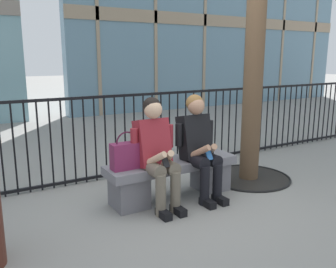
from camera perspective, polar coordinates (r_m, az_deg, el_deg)
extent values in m
plane|color=gray|center=(4.35, 0.68, -9.96)|extent=(60.00, 60.00, 0.00)
cube|color=slate|center=(4.21, 0.70, -4.91)|extent=(1.60, 0.44, 0.10)
cube|color=slate|center=(4.04, -6.20, -9.12)|extent=(0.36, 0.37, 0.35)
cube|color=slate|center=(4.58, 6.72, -6.52)|extent=(0.36, 0.37, 0.35)
cylinder|color=#6B6051|center=(3.87, -2.65, -5.40)|extent=(0.15, 0.40, 0.15)
cylinder|color=#6B6051|center=(3.78, -1.17, -9.74)|extent=(0.11, 0.11, 0.45)
cube|color=black|center=(3.81, -0.70, -12.61)|extent=(0.09, 0.22, 0.08)
cylinder|color=#6B6051|center=(3.95, -0.33, -5.01)|extent=(0.15, 0.40, 0.15)
cylinder|color=#6B6051|center=(3.87, 1.19, -9.23)|extent=(0.11, 0.11, 0.45)
cube|color=black|center=(3.89, 1.65, -12.04)|extent=(0.09, 0.22, 0.08)
cube|color=maroon|center=(3.96, -2.48, -1.37)|extent=(0.36, 0.30, 0.55)
cylinder|color=maroon|center=(3.85, -5.37, -1.03)|extent=(0.08, 0.08, 0.26)
cylinder|color=#DBAD89|center=(3.77, -1.96, -3.96)|extent=(0.16, 0.28, 0.20)
cylinder|color=maroon|center=(4.06, 0.25, -0.31)|extent=(0.08, 0.08, 0.26)
cylinder|color=#DBAD89|center=(3.84, 0.14, -3.62)|extent=(0.16, 0.28, 0.20)
cube|color=black|center=(3.76, -0.44, -4.30)|extent=(0.07, 0.10, 0.13)
sphere|color=#DBAD89|center=(3.87, -2.39, 3.90)|extent=(0.20, 0.20, 0.20)
sphere|color=black|center=(3.90, -2.61, 4.39)|extent=(0.20, 0.20, 0.20)
cylinder|color=black|center=(4.15, 4.27, -4.20)|extent=(0.15, 0.40, 0.15)
cylinder|color=black|center=(4.07, 5.84, -8.18)|extent=(0.11, 0.11, 0.45)
cube|color=black|center=(4.09, 6.29, -10.85)|extent=(0.09, 0.22, 0.08)
cylinder|color=black|center=(4.25, 6.27, -3.84)|extent=(0.15, 0.40, 0.15)
cylinder|color=black|center=(4.17, 7.85, -7.71)|extent=(0.11, 0.11, 0.45)
cube|color=black|center=(4.20, 8.29, -10.32)|extent=(0.09, 0.22, 0.08)
cube|color=black|center=(4.25, 4.24, -0.46)|extent=(0.36, 0.30, 0.55)
cylinder|color=black|center=(4.12, 1.74, -0.12)|extent=(0.08, 0.08, 0.26)
cylinder|color=tan|center=(4.06, 5.06, -2.82)|extent=(0.16, 0.28, 0.20)
cylinder|color=black|center=(4.37, 6.62, 0.50)|extent=(0.08, 0.08, 0.26)
cylinder|color=tan|center=(4.15, 6.86, -2.52)|extent=(0.16, 0.28, 0.20)
cube|color=#2D6BB7|center=(4.06, 6.47, -3.13)|extent=(0.07, 0.10, 0.13)
sphere|color=tan|center=(4.17, 4.48, 4.46)|extent=(0.20, 0.20, 0.20)
sphere|color=olive|center=(4.19, 4.25, 4.91)|extent=(0.20, 0.20, 0.20)
cube|color=#7A234C|center=(3.89, -6.55, -3.47)|extent=(0.35, 0.15, 0.29)
torus|color=#49152D|center=(3.85, -6.60, -1.35)|extent=(0.24, 0.02, 0.24)
cylinder|color=black|center=(4.60, -25.02, -2.35)|extent=(0.02, 0.02, 1.15)
cylinder|color=black|center=(4.62, -23.26, -2.15)|extent=(0.02, 0.02, 1.15)
cylinder|color=black|center=(4.64, -21.52, -1.96)|extent=(0.02, 0.02, 1.15)
cylinder|color=black|center=(4.66, -19.79, -1.76)|extent=(0.02, 0.02, 1.15)
cylinder|color=black|center=(4.69, -18.08, -1.56)|extent=(0.02, 0.02, 1.15)
cylinder|color=black|center=(4.72, -16.39, -1.37)|extent=(0.02, 0.02, 1.15)
cylinder|color=black|center=(4.75, -14.73, -1.17)|extent=(0.02, 0.02, 1.15)
cylinder|color=black|center=(4.79, -13.09, -0.98)|extent=(0.02, 0.02, 1.15)
cylinder|color=black|center=(4.83, -11.48, -0.79)|extent=(0.02, 0.02, 1.15)
cylinder|color=black|center=(4.88, -9.90, -0.61)|extent=(0.02, 0.02, 1.15)
cylinder|color=black|center=(4.93, -8.36, -0.42)|extent=(0.02, 0.02, 1.15)
cylinder|color=black|center=(4.99, -6.84, -0.24)|extent=(0.02, 0.02, 1.15)
cylinder|color=black|center=(5.04, -5.36, -0.07)|extent=(0.02, 0.02, 1.15)
cylinder|color=black|center=(5.10, -3.91, 0.11)|extent=(0.02, 0.02, 1.15)
cylinder|color=black|center=(5.17, -2.50, 0.27)|extent=(0.02, 0.02, 1.15)
cylinder|color=black|center=(5.24, -1.12, 0.44)|extent=(0.02, 0.02, 1.15)
cylinder|color=black|center=(5.31, 0.22, 0.60)|extent=(0.02, 0.02, 1.15)
cylinder|color=black|center=(5.38, 1.53, 0.75)|extent=(0.02, 0.02, 1.15)
cylinder|color=black|center=(5.46, 2.80, 0.90)|extent=(0.02, 0.02, 1.15)
cylinder|color=black|center=(5.53, 4.03, 1.05)|extent=(0.02, 0.02, 1.15)
cylinder|color=black|center=(5.61, 5.23, 1.19)|extent=(0.02, 0.02, 1.15)
cylinder|color=black|center=(5.70, 6.40, 1.32)|extent=(0.02, 0.02, 1.15)
cylinder|color=black|center=(5.78, 7.53, 1.45)|extent=(0.02, 0.02, 1.15)
cylinder|color=black|center=(5.87, 8.63, 1.58)|extent=(0.02, 0.02, 1.15)
cylinder|color=black|center=(5.96, 9.69, 1.70)|extent=(0.02, 0.02, 1.15)
cylinder|color=black|center=(6.05, 10.72, 1.82)|extent=(0.02, 0.02, 1.15)
cylinder|color=black|center=(6.15, 11.73, 1.94)|extent=(0.02, 0.02, 1.15)
cylinder|color=black|center=(6.24, 12.70, 2.05)|extent=(0.02, 0.02, 1.15)
cylinder|color=black|center=(6.34, 13.64, 2.15)|extent=(0.02, 0.02, 1.15)
cylinder|color=black|center=(6.44, 14.55, 2.26)|extent=(0.02, 0.02, 1.15)
cylinder|color=black|center=(6.54, 15.44, 2.35)|extent=(0.02, 0.02, 1.15)
cylinder|color=black|center=(6.65, 16.30, 2.45)|extent=(0.02, 0.02, 1.15)
cylinder|color=black|center=(6.75, 17.13, 2.54)|extent=(0.02, 0.02, 1.15)
cylinder|color=black|center=(6.86, 17.94, 2.63)|extent=(0.02, 0.02, 1.15)
cylinder|color=black|center=(6.96, 18.72, 2.72)|extent=(0.02, 0.02, 1.15)
cylinder|color=black|center=(7.07, 19.48, 2.80)|extent=(0.02, 0.02, 1.15)
cylinder|color=black|center=(7.18, 20.21, 2.88)|extent=(0.02, 0.02, 1.15)
cylinder|color=black|center=(7.29, 20.93, 2.95)|extent=(0.02, 0.02, 1.15)
cylinder|color=black|center=(7.40, 21.62, 3.03)|extent=(0.02, 0.02, 1.15)
cylinder|color=black|center=(7.51, 22.29, 3.10)|extent=(0.02, 0.02, 1.15)
cylinder|color=black|center=(7.63, 22.95, 3.17)|extent=(0.02, 0.02, 1.15)
cylinder|color=black|center=(7.74, 23.58, 3.23)|extent=(0.02, 0.02, 1.15)
cylinder|color=black|center=(7.86, 24.19, 3.30)|extent=(0.02, 0.02, 1.15)
cylinder|color=black|center=(7.97, 24.79, 3.36)|extent=(0.02, 0.02, 1.15)
cube|color=black|center=(5.18, -5.24, -5.74)|extent=(9.14, 0.04, 0.04)
cube|color=black|center=(4.96, -5.48, 6.20)|extent=(9.14, 0.04, 0.04)
cylinder|color=black|center=(5.11, 12.65, -6.77)|extent=(1.11, 1.11, 0.01)
torus|color=black|center=(5.10, 12.65, -6.71)|extent=(1.14, 1.14, 0.03)
cylinder|color=brown|center=(4.84, 13.59, 12.58)|extent=(0.25, 0.25, 3.40)
cube|color=gray|center=(12.66, 9.34, 17.24)|extent=(10.82, 0.04, 0.36)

